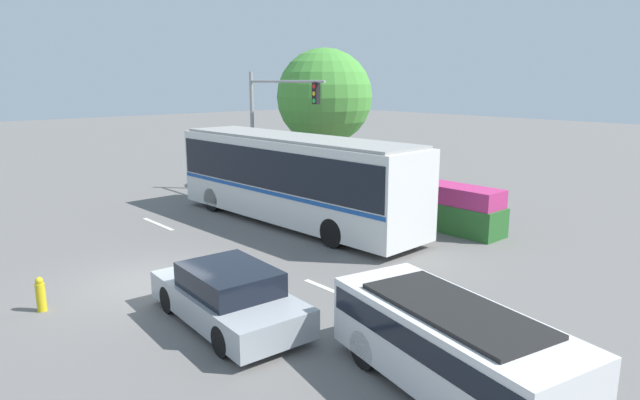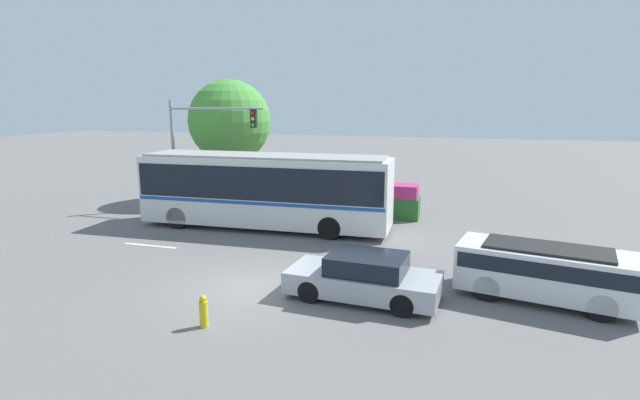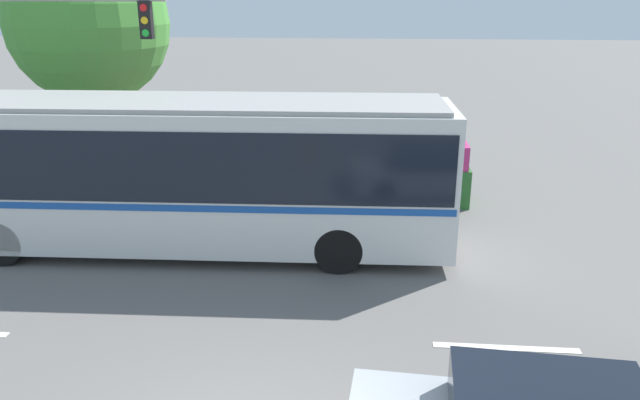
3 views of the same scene
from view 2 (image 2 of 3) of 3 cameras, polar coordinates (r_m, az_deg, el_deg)
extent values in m
plane|color=slate|center=(15.47, -8.24, -10.23)|extent=(140.00, 140.00, 0.00)
cube|color=silver|center=(22.12, -6.53, 1.18)|extent=(11.52, 2.93, 3.04)
cube|color=black|center=(22.04, -6.55, 2.42)|extent=(11.29, 2.97, 1.46)
cube|color=#194C9E|center=(22.19, -6.50, 0.25)|extent=(11.40, 2.96, 0.14)
cube|color=black|center=(24.71, -19.06, 2.56)|extent=(0.13, 2.18, 1.70)
cube|color=#959592|center=(21.90, -6.62, 5.23)|extent=(11.05, 2.71, 0.10)
cylinder|color=black|center=(23.09, -16.53, -2.02)|extent=(1.01, 0.33, 1.00)
cylinder|color=black|center=(25.00, -13.85, -0.87)|extent=(1.01, 0.33, 1.00)
cylinder|color=black|center=(20.36, 1.14, -3.31)|extent=(1.01, 0.33, 1.00)
cylinder|color=black|center=(22.50, 2.51, -1.89)|extent=(1.01, 0.33, 1.00)
cube|color=#9EA3A8|center=(14.43, 5.13, -9.65)|extent=(4.55, 2.21, 0.64)
cube|color=black|center=(14.20, 5.60, -7.48)|extent=(2.33, 1.82, 0.54)
cylinder|color=black|center=(14.16, -1.28, -10.77)|extent=(0.67, 0.27, 0.66)
cylinder|color=black|center=(15.63, 1.05, -8.59)|extent=(0.67, 0.27, 0.66)
cylinder|color=black|center=(13.46, 9.70, -12.15)|extent=(0.67, 0.27, 0.66)
cylinder|color=black|center=(15.00, 10.96, -9.69)|extent=(0.67, 0.27, 0.66)
cube|color=silver|center=(15.56, 25.12, -7.63)|extent=(5.14, 2.81, 1.32)
cube|color=black|center=(15.47, 25.21, -6.61)|extent=(4.95, 2.80, 0.45)
cube|color=black|center=(15.36, 25.34, -5.16)|extent=(3.63, 2.15, 0.08)
cylinder|color=black|center=(15.09, 19.16, -9.79)|extent=(0.80, 0.41, 0.76)
cylinder|color=black|center=(16.59, 20.07, -7.92)|extent=(0.80, 0.41, 0.76)
cylinder|color=black|center=(14.99, 30.41, -10.92)|extent=(0.80, 0.41, 0.76)
cylinder|color=black|center=(16.50, 30.24, -8.92)|extent=(0.80, 0.41, 0.76)
cylinder|color=gray|center=(27.34, -16.94, 5.15)|extent=(0.18, 0.18, 5.85)
cylinder|color=gray|center=(25.82, -12.24, 10.54)|extent=(5.32, 0.12, 0.12)
cube|color=black|center=(24.89, -7.86, 9.51)|extent=(0.30, 0.22, 0.90)
cylinder|color=red|center=(24.77, -7.99, 10.19)|extent=(0.18, 0.02, 0.18)
cylinder|color=yellow|center=(24.78, -7.97, 9.50)|extent=(0.18, 0.02, 0.18)
cylinder|color=green|center=(24.79, -7.96, 8.81)|extent=(0.18, 0.02, 0.18)
cube|color=#286028|center=(25.18, 0.96, -0.39)|extent=(9.39, 1.31, 1.05)
cube|color=#B22D6B|center=(25.02, 0.97, 1.51)|extent=(9.20, 1.24, 0.65)
cylinder|color=brown|center=(29.32, -10.40, 2.94)|extent=(0.39, 0.39, 2.90)
sphere|color=#479338|center=(29.03, -10.62, 9.16)|extent=(4.81, 4.81, 4.81)
cylinder|color=gold|center=(13.06, -13.61, -12.98)|extent=(0.22, 0.22, 0.70)
sphere|color=gold|center=(12.90, -13.69, -11.28)|extent=(0.18, 0.18, 0.18)
cube|color=silver|center=(17.41, 8.19, -7.71)|extent=(2.40, 0.16, 0.01)
cube|color=silver|center=(20.74, -19.48, -5.12)|extent=(2.40, 0.16, 0.01)
camera|label=1|loc=(10.25, 64.12, 3.79)|focal=30.82mm
camera|label=3|loc=(8.58, -16.21, 10.70)|focal=34.58mm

